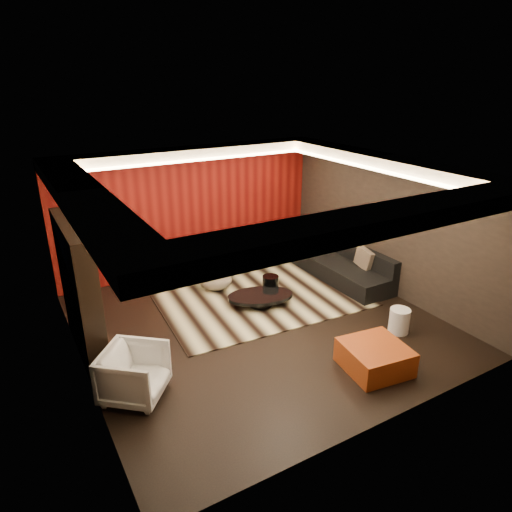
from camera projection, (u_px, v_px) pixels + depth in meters
floor at (258, 324)px, 8.29m from camera, size 6.00×6.00×0.02m
ceiling at (259, 169)px, 7.24m from camera, size 6.00×6.00×0.02m
wall_back at (190, 209)px, 10.18m from camera, size 6.00×0.02×2.80m
wall_left at (73, 291)px, 6.37m from camera, size 0.02×6.00×2.80m
wall_right at (387, 224)px, 9.17m from camera, size 0.02×6.00×2.80m
red_feature_wall at (191, 210)px, 10.15m from camera, size 5.98×0.05×2.78m
soffit_back at (193, 153)px, 9.45m from camera, size 6.00×0.60×0.22m
soffit_front at (380, 220)px, 5.12m from camera, size 6.00×0.60×0.22m
soffit_left at (83, 198)px, 6.03m from camera, size 0.60×4.80×0.22m
soffit_right at (383, 161)px, 8.54m from camera, size 0.60×4.80×0.22m
cove_back at (200, 160)px, 9.21m from camera, size 4.80×0.08×0.04m
cove_front at (359, 220)px, 5.43m from camera, size 4.80×0.08×0.04m
cove_left at (110, 201)px, 6.22m from camera, size 0.08×4.80×0.04m
cove_right at (369, 168)px, 8.42m from camera, size 0.08×4.80×0.04m
tv_surround at (80, 291)px, 7.03m from camera, size 0.30×2.00×2.20m
tv_screen at (87, 268)px, 6.98m from camera, size 0.04×1.30×0.80m
tv_shelf at (94, 311)px, 7.26m from camera, size 0.04×1.60×0.04m
rug at (258, 294)px, 9.35m from camera, size 4.19×3.25×0.02m
coffee_table at (260, 300)px, 8.88m from camera, size 1.62×1.62×0.21m
drum_stool at (270, 285)px, 9.30m from camera, size 0.43×0.43×0.39m
striped_pouf at (216, 280)px, 9.53m from camera, size 0.82×0.82×0.38m
white_side_table at (399, 321)px, 7.94m from camera, size 0.40×0.40×0.44m
orange_ottoman at (375, 357)px, 6.95m from camera, size 1.01×1.01×0.40m
armchair at (134, 374)px, 6.28m from camera, size 1.15×1.14×0.75m
sectional_sofa at (282, 258)px, 10.50m from camera, size 3.65×3.50×0.75m
throw_pillows at (279, 246)px, 10.21m from camera, size 3.28×2.74×0.50m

